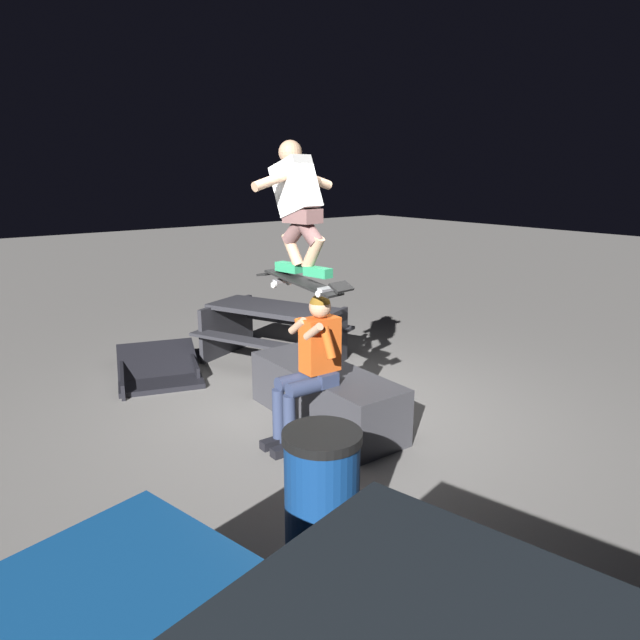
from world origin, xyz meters
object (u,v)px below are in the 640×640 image
Objects in this scene: person_sitting_on_ledge at (310,361)px; kicker_ramp at (159,371)px; trash_bin at (322,501)px; skateboard at (303,282)px; picnic_table_back at (274,325)px; ledge_box_main at (325,395)px; skater_airborne at (298,202)px.

person_sitting_on_ledge is 2.66m from kicker_ramp.
kicker_ramp is at bearing -8.70° from trash_bin.
skateboard reaches higher than picnic_table_back.
person_sitting_on_ledge is 0.94× the size of kicker_ramp.
ledge_box_main is 1.33× the size of person_sitting_on_ledge.
person_sitting_on_ledge is at bearing -35.02° from trash_bin.
trash_bin reaches higher than ledge_box_main.
ledge_box_main is 1.78× the size of skateboard.
person_sitting_on_ledge reaches higher than ledge_box_main.
person_sitting_on_ledge is (-0.26, 0.38, 0.51)m from ledge_box_main.
skateboard is 2.06m from trash_bin.
skateboard is 0.50× the size of picnic_table_back.
skater_airborne is (-0.15, 0.42, 1.91)m from ledge_box_main.
skateboard is at bearing -33.16° from trash_bin.
kicker_ramp is (2.43, 0.36, -2.12)m from skater_airborne.
skater_airborne is 2.83m from picnic_table_back.
skateboard is 2.89m from kicker_ramp.
kicker_ramp is (2.53, 0.40, -0.72)m from person_sitting_on_ledge.
trash_bin is at bearing 146.84° from skateboard.
kicker_ramp is at bearing 73.61° from picnic_table_back.
skater_airborne reaches higher than skateboard.
trash_bin is at bearing 148.00° from skater_airborne.
picnic_table_back reaches higher than kicker_ramp.
kicker_ramp is at bearing 8.40° from skater_airborne.
skater_airborne is at bearing 22.19° from person_sitting_on_ledge.
ledge_box_main is 0.88× the size of picnic_table_back.
trash_bin is at bearing 140.68° from ledge_box_main.
kicker_ramp is 1.59× the size of trash_bin.
skater_airborne is 3.24m from kicker_ramp.
person_sitting_on_ledge is 0.72m from skateboard.
skateboard is 0.70× the size of kicker_ramp.
ledge_box_main is 2.20m from trash_bin.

